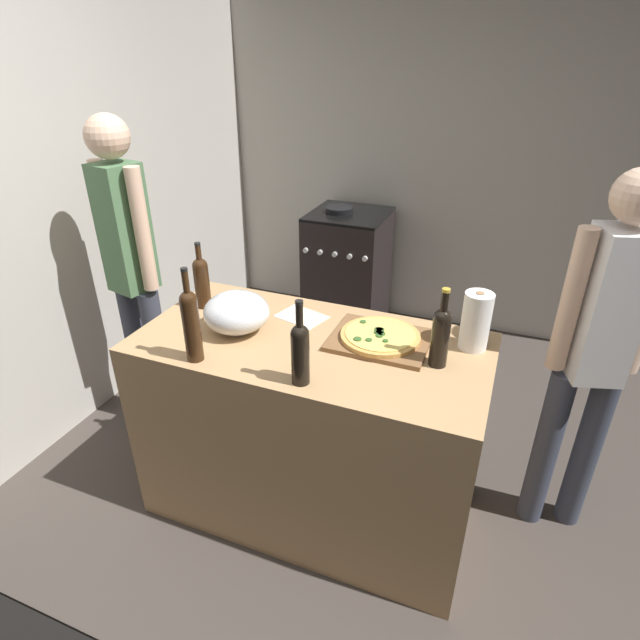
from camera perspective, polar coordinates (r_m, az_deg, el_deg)
ground_plane at (r=3.23m, az=5.75°, el=-10.55°), size 3.82×3.39×0.02m
kitchen_wall_rear at (r=4.01m, az=12.94°, el=17.36°), size 3.82×0.10×2.60m
kitchen_wall_left at (r=3.43m, az=-21.61°, el=14.43°), size 0.10×3.39×2.60m
counter at (r=2.40m, az=-0.91°, el=-11.89°), size 1.47×0.73×0.92m
cutting_board at (r=2.13m, az=6.69°, el=-2.23°), size 0.40×0.32×0.02m
pizza at (r=2.12m, az=6.71°, el=-1.74°), size 0.33×0.33×0.03m
mixing_bowl at (r=2.20m, az=-9.28°, el=0.86°), size 0.28×0.28×0.17m
paper_towel_roll at (r=2.12m, az=16.95°, el=-0.12°), size 0.11×0.11×0.24m
wine_bottle_green at (r=1.96m, az=13.29°, el=-1.50°), size 0.07×0.07×0.32m
wine_bottle_clear at (r=1.81m, az=-2.23°, el=-3.38°), size 0.07×0.07×0.33m
wine_bottle_dark at (r=2.42m, az=-13.05°, el=4.36°), size 0.07×0.07×0.31m
wine_bottle_amber at (r=1.99m, az=-14.16°, el=-0.25°), size 0.07×0.07×0.38m
recipe_sheet at (r=2.32m, az=-2.05°, el=0.39°), size 0.24×0.20×0.00m
stove at (r=3.99m, az=3.08°, el=5.46°), size 0.56×0.59×0.97m
person_in_stripes at (r=2.86m, az=-20.30°, el=5.91°), size 0.35×0.24×1.74m
person_in_red at (r=2.31m, az=28.36°, el=-2.82°), size 0.35×0.25×1.65m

